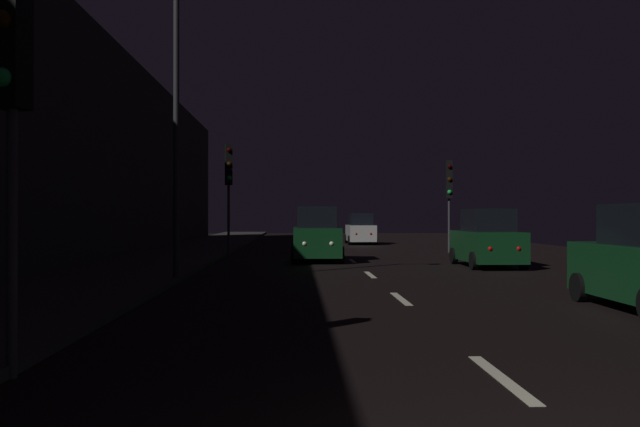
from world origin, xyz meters
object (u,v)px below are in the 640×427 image
(traffic_light_far_left, at_px, (229,174))
(traffic_light_near_left, at_px, (11,59))
(streetlamp_overhead, at_px, (192,86))
(car_parked_right_far, at_px, (487,240))
(car_distant_taillights, at_px, (361,230))
(car_approaching_headlights, at_px, (316,236))
(traffic_light_far_right, at_px, (449,186))

(traffic_light_far_left, xyz_separation_m, traffic_light_near_left, (-0.11, -22.55, -0.19))
(streetlamp_overhead, distance_m, car_parked_right_far, 11.89)
(car_distant_taillights, bearing_deg, traffic_light_far_left, 149.95)
(car_approaching_headlights, relative_size, car_distant_taillights, 1.09)
(car_approaching_headlights, xyz_separation_m, car_distant_taillights, (3.40, 16.04, -0.08))
(traffic_light_far_right, height_order, car_distant_taillights, traffic_light_far_right)
(traffic_light_far_right, distance_m, streetlamp_overhead, 17.92)
(traffic_light_far_left, xyz_separation_m, traffic_light_far_right, (10.73, 2.40, -0.44))
(traffic_light_far_right, distance_m, traffic_light_near_left, 27.20)
(car_approaching_headlights, height_order, car_parked_right_far, car_approaching_headlights)
(car_approaching_headlights, bearing_deg, traffic_light_near_left, -11.83)
(traffic_light_far_left, xyz_separation_m, car_parked_right_far, (9.93, -6.74, -2.81))
(traffic_light_near_left, xyz_separation_m, car_distant_taillights, (7.41, 35.16, -2.64))
(car_distant_taillights, bearing_deg, car_parked_right_far, -172.26)
(traffic_light_far_left, height_order, traffic_light_near_left, traffic_light_far_left)
(streetlamp_overhead, height_order, car_parked_right_far, streetlamp_overhead)
(traffic_light_far_right, bearing_deg, car_distant_taillights, -155.57)
(car_approaching_headlights, bearing_deg, traffic_light_far_right, 130.48)
(traffic_light_far_right, height_order, car_approaching_headlights, traffic_light_far_right)
(traffic_light_far_right, height_order, car_parked_right_far, traffic_light_far_right)
(streetlamp_overhead, bearing_deg, car_distant_taillights, 73.92)
(traffic_light_near_left, distance_m, car_parked_right_far, 18.91)
(traffic_light_far_right, distance_m, car_distant_taillights, 11.04)
(traffic_light_near_left, xyz_separation_m, car_approaching_headlights, (4.00, 19.12, -2.56))
(traffic_light_near_left, xyz_separation_m, streetlamp_overhead, (0.32, 10.58, 1.81))
(traffic_light_near_left, bearing_deg, car_distant_taillights, 178.98)
(traffic_light_far_left, bearing_deg, streetlamp_overhead, -13.16)
(car_approaching_headlights, xyz_separation_m, car_parked_right_far, (6.03, -3.31, -0.06))
(car_distant_taillights, bearing_deg, streetlamp_overhead, 163.92)
(streetlamp_overhead, bearing_deg, traffic_light_far_right, 53.80)
(car_distant_taillights, bearing_deg, car_approaching_headlights, 168.03)
(traffic_light_far_right, relative_size, car_approaching_headlights, 1.05)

